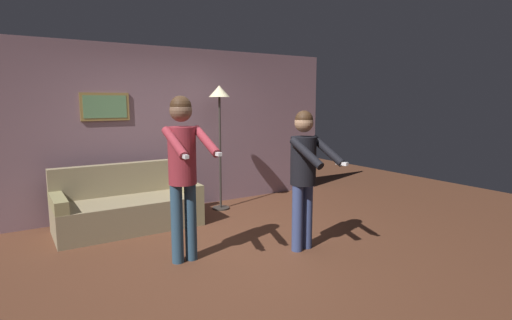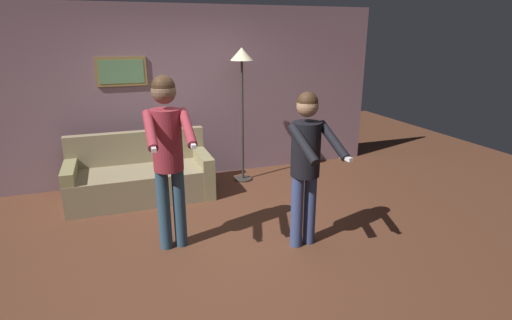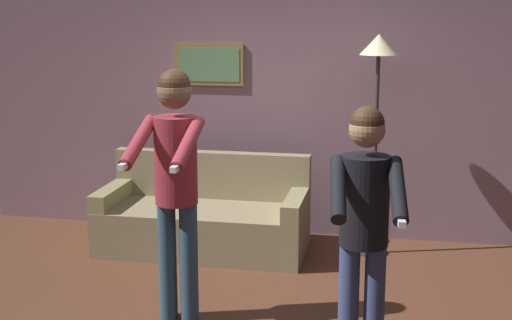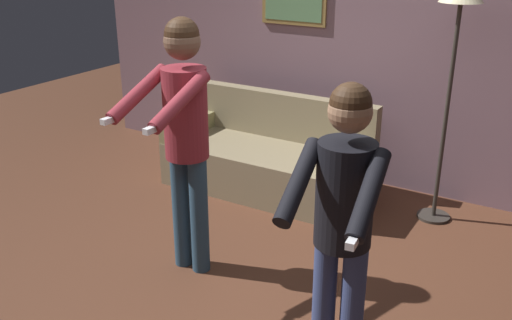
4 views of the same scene
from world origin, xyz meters
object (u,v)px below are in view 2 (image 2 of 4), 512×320
Objects in this scene: couch at (141,178)px; person_standing_right at (306,157)px; torchiere_lamp at (242,71)px; person_standing_left at (168,147)px.

person_standing_right reaches higher than couch.
torchiere_lamp is 2.24m from person_standing_right.
torchiere_lamp is at bearing 52.40° from person_standing_left.
person_standing_right is at bearing -90.05° from torchiere_lamp.
person_standing_right is (1.33, -0.41, -0.13)m from person_standing_left.
person_standing_left is (0.22, -1.54, 0.84)m from couch.
torchiere_lamp reaches higher than person_standing_right.
couch is 1.15× the size of person_standing_right.
couch is at bearing -173.11° from torchiere_lamp.
person_standing_right is at bearing -51.62° from couch.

